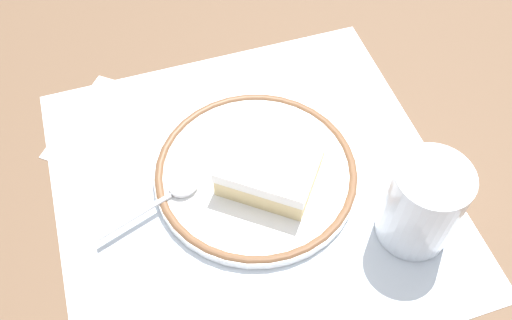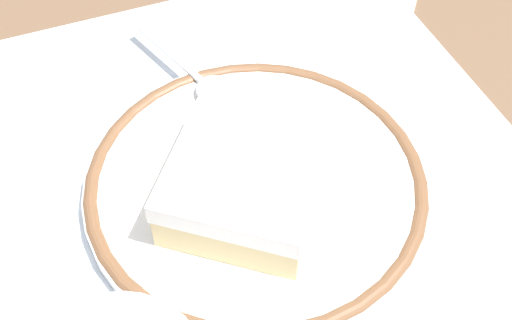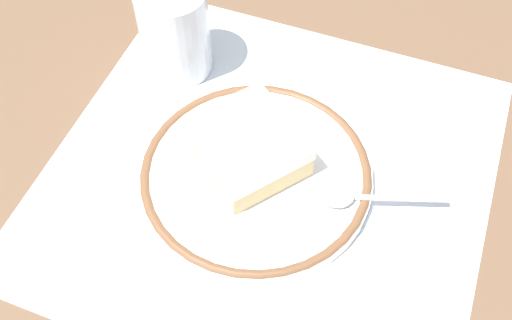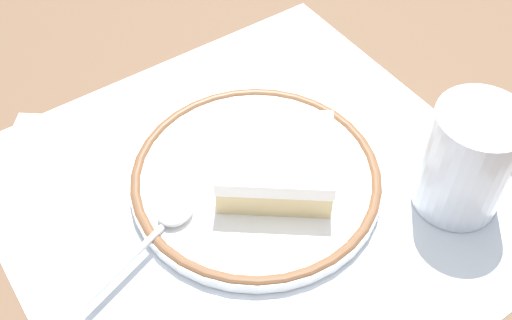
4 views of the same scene
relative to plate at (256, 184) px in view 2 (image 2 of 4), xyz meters
The scene contains 6 objects.
ground_plane 0.02m from the plate, 39.35° to the right, with size 2.40×2.40×0.00m, color brown.
placemat 0.02m from the plate, 39.35° to the right, with size 0.41×0.42×0.00m, color silver.
plate is the anchor object (origin of this frame).
cake_slice 0.03m from the plate, 52.28° to the left, with size 0.13×0.13×0.04m.
spoon 0.09m from the plate, 88.32° to the right, with size 0.05×0.12×0.01m.
napkin 0.17m from the plate, 130.11° to the right, with size 0.14×0.14×0.00m, color white.
Camera 2 is at (0.08, 0.25, 0.35)m, focal length 45.57 mm.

